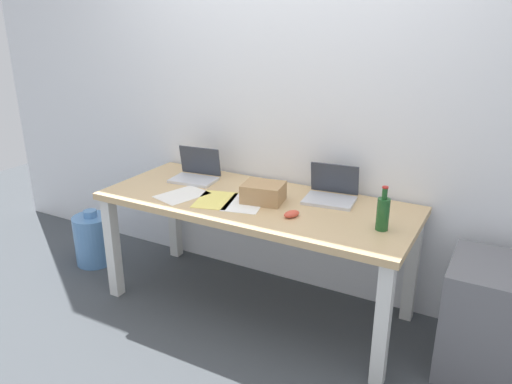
% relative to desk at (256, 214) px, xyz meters
% --- Properties ---
extents(ground_plane, '(8.00, 8.00, 0.00)m').
position_rel_desk_xyz_m(ground_plane, '(0.00, 0.00, -0.63)').
color(ground_plane, '#42474C').
extents(back_wall, '(5.20, 0.08, 2.60)m').
position_rel_desk_xyz_m(back_wall, '(0.00, 0.44, 0.67)').
color(back_wall, white).
rests_on(back_wall, ground).
extents(desk, '(1.88, 0.77, 0.72)m').
position_rel_desk_xyz_m(desk, '(0.00, 0.00, 0.00)').
color(desk, tan).
rests_on(desk, ground).
extents(laptop_left, '(0.31, 0.25, 0.21)m').
position_rel_desk_xyz_m(laptop_left, '(-0.53, 0.14, 0.13)').
color(laptop_left, silver).
rests_on(laptop_left, desk).
extents(laptop_right, '(0.31, 0.27, 0.20)m').
position_rel_desk_xyz_m(laptop_right, '(0.39, 0.21, 0.13)').
color(laptop_right, silver).
rests_on(laptop_right, desk).
extents(beer_bottle, '(0.06, 0.06, 0.23)m').
position_rel_desk_xyz_m(beer_bottle, '(0.77, -0.06, 0.18)').
color(beer_bottle, '#1E5123').
rests_on(beer_bottle, desk).
extents(computer_mouse, '(0.09, 0.12, 0.03)m').
position_rel_desk_xyz_m(computer_mouse, '(0.29, -0.13, 0.11)').
color(computer_mouse, '#D84C38').
rests_on(computer_mouse, desk).
extents(cardboard_box, '(0.26, 0.23, 0.11)m').
position_rel_desk_xyz_m(cardboard_box, '(0.05, 0.00, 0.14)').
color(cardboard_box, tan).
rests_on(cardboard_box, desk).
extents(paper_yellow_folder, '(0.28, 0.34, 0.00)m').
position_rel_desk_xyz_m(paper_yellow_folder, '(-0.21, -0.12, 0.09)').
color(paper_yellow_folder, '#F4E06B').
rests_on(paper_yellow_folder, desk).
extents(paper_sheet_center, '(0.27, 0.34, 0.00)m').
position_rel_desk_xyz_m(paper_sheet_center, '(-0.03, -0.08, 0.09)').
color(paper_sheet_center, white).
rests_on(paper_sheet_center, desk).
extents(paper_sheet_front_left, '(0.29, 0.34, 0.00)m').
position_rel_desk_xyz_m(paper_sheet_front_left, '(-0.43, -0.15, 0.09)').
color(paper_sheet_front_left, white).
rests_on(paper_sheet_front_left, desk).
extents(water_cooler_jug, '(0.27, 0.27, 0.42)m').
position_rel_desk_xyz_m(water_cooler_jug, '(-1.34, -0.07, -0.45)').
color(water_cooler_jug, '#598CC6').
rests_on(water_cooler_jug, ground).
extents(filing_cabinet, '(0.40, 0.48, 0.61)m').
position_rel_desk_xyz_m(filing_cabinet, '(1.31, 0.04, -0.33)').
color(filing_cabinet, slate).
rests_on(filing_cabinet, ground).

